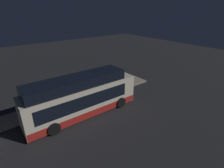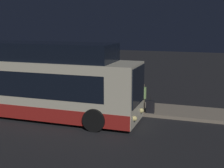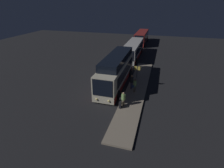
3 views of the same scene
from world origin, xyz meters
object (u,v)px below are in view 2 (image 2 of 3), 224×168
at_px(passenger_boarding, 142,96).
at_px(sign_post, 66,73).
at_px(bus_lead, 36,84).
at_px(passenger_with_bags, 90,88).
at_px(suitcase, 150,107).
at_px(passenger_waiting, 73,88).

distance_m(passenger_boarding, sign_post, 5.05).
bearing_deg(passenger_boarding, bus_lead, 34.66).
distance_m(passenger_with_bags, suitcase, 4.02).
height_order(passenger_boarding, passenger_waiting, passenger_waiting).
bearing_deg(sign_post, passenger_waiting, -34.86).
relative_size(bus_lead, passenger_waiting, 6.14).
relative_size(passenger_boarding, sign_post, 0.57).
bearing_deg(passenger_waiting, passenger_boarding, 44.51).
bearing_deg(bus_lead, passenger_boarding, 22.34).
bearing_deg(suitcase, sign_post, 171.55).
distance_m(passenger_with_bags, sign_post, 1.76).
bearing_deg(sign_post, bus_lead, -97.57).
bearing_deg(passenger_waiting, suitcase, 42.28).
xyz_separation_m(bus_lead, sign_post, (0.37, 2.78, 0.14)).
height_order(passenger_boarding, passenger_with_bags, passenger_with_bags).
bearing_deg(bus_lead, suitcase, 18.80).
bearing_deg(passenger_boarding, suitcase, 171.03).
relative_size(passenger_waiting, passenger_with_bags, 1.06).
bearing_deg(sign_post, passenger_with_bags, 1.12).
height_order(passenger_boarding, sign_post, sign_post).
relative_size(bus_lead, suitcase, 12.02).
height_order(passenger_waiting, suitcase, passenger_waiting).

